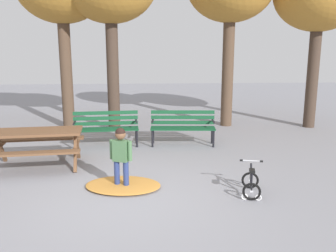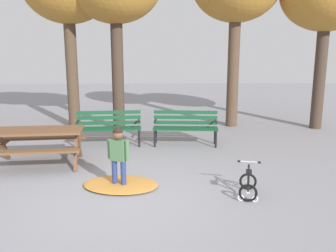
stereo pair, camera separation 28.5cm
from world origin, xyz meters
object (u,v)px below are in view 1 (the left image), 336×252
at_px(picnic_table, 37,139).
at_px(park_bench_far_left, 106,126).
at_px(child_standing, 121,153).
at_px(kids_bicycle, 251,183).
at_px(park_bench_left, 183,125).

distance_m(picnic_table, park_bench_far_left, 2.00).
distance_m(child_standing, kids_bicycle, 2.28).
distance_m(park_bench_left, kids_bicycle, 3.36).
bearing_deg(picnic_table, park_bench_left, 26.23).
bearing_deg(kids_bicycle, park_bench_left, 104.55).
xyz_separation_m(picnic_table, park_bench_far_left, (1.24, 1.56, -0.08)).
bearing_deg(park_bench_left, park_bench_far_left, 179.67).
xyz_separation_m(park_bench_far_left, child_standing, (0.56, -2.84, 0.13)).
height_order(park_bench_left, kids_bicycle, park_bench_left).
bearing_deg(kids_bicycle, child_standing, 169.47).
height_order(park_bench_far_left, kids_bicycle, park_bench_far_left).
bearing_deg(park_bench_left, child_standing, -115.59).
relative_size(park_bench_left, child_standing, 1.49).
bearing_deg(child_standing, kids_bicycle, -10.53).
distance_m(park_bench_far_left, child_standing, 2.90).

